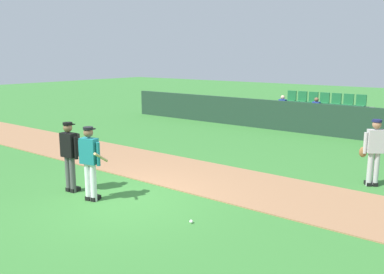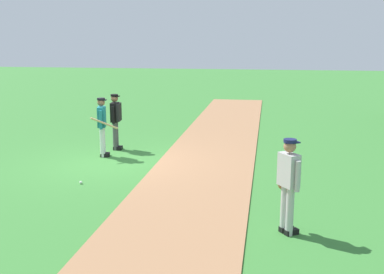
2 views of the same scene
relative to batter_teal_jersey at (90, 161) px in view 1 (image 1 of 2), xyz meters
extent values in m
plane|color=#387A33|center=(0.55, 0.51, -0.97)|extent=(80.00, 80.00, 0.00)
cube|color=#9E704C|center=(0.55, 3.14, -0.95)|extent=(28.00, 2.72, 0.03)
cube|color=#1E3828|center=(0.55, 11.23, -0.30)|extent=(20.00, 0.16, 1.34)
cube|color=slate|center=(0.55, 12.68, -0.82)|extent=(4.45, 2.10, 0.30)
cube|color=slate|center=(0.55, 12.25, -0.47)|extent=(4.35, 0.85, 0.40)
cube|color=#1E6B38|center=(-1.10, 12.15, -0.22)|extent=(0.44, 0.40, 0.08)
cube|color=#1E6B38|center=(-1.10, 12.37, 0.03)|extent=(0.44, 0.08, 0.50)
cube|color=#263F99|center=(-1.10, 12.20, 0.08)|extent=(0.32, 0.22, 0.52)
sphere|color=beige|center=(-1.10, 12.20, 0.43)|extent=(0.20, 0.20, 0.20)
cube|color=#1E6B38|center=(-0.55, 12.15, -0.22)|extent=(0.44, 0.40, 0.08)
cube|color=#1E6B38|center=(-0.55, 12.37, 0.03)|extent=(0.44, 0.08, 0.50)
cube|color=#1E6B38|center=(0.00, 12.15, -0.22)|extent=(0.44, 0.40, 0.08)
cube|color=#1E6B38|center=(0.00, 12.37, 0.03)|extent=(0.44, 0.08, 0.50)
cube|color=#1E6B38|center=(0.55, 12.15, -0.22)|extent=(0.44, 0.40, 0.08)
cube|color=#1E6B38|center=(0.55, 12.37, 0.03)|extent=(0.44, 0.08, 0.50)
cube|color=#263F99|center=(0.55, 12.20, 0.08)|extent=(0.32, 0.22, 0.52)
sphere|color=brown|center=(0.55, 12.20, 0.43)|extent=(0.20, 0.20, 0.20)
cube|color=#1E6B38|center=(1.10, 12.15, -0.22)|extent=(0.44, 0.40, 0.08)
cube|color=#1E6B38|center=(1.10, 12.37, 0.03)|extent=(0.44, 0.08, 0.50)
cube|color=#1E6B38|center=(1.65, 12.15, -0.22)|extent=(0.44, 0.40, 0.08)
cube|color=#1E6B38|center=(1.65, 12.37, 0.03)|extent=(0.44, 0.08, 0.50)
cube|color=#1E6B38|center=(2.20, 12.15, -0.22)|extent=(0.44, 0.40, 0.08)
cube|color=#1E6B38|center=(2.20, 12.37, 0.03)|extent=(0.44, 0.08, 0.50)
cube|color=slate|center=(0.55, 13.10, -0.07)|extent=(4.35, 0.85, 0.40)
cube|color=#1E6B38|center=(-1.10, 13.00, 0.18)|extent=(0.44, 0.40, 0.08)
cube|color=#1E6B38|center=(-1.10, 13.22, 0.43)|extent=(0.44, 0.08, 0.50)
cube|color=#1E6B38|center=(-0.55, 13.00, 0.18)|extent=(0.44, 0.40, 0.08)
cube|color=#1E6B38|center=(-0.55, 13.22, 0.43)|extent=(0.44, 0.08, 0.50)
cube|color=#1E6B38|center=(0.00, 13.00, 0.18)|extent=(0.44, 0.40, 0.08)
cube|color=#1E6B38|center=(0.00, 13.22, 0.43)|extent=(0.44, 0.08, 0.50)
cube|color=#1E6B38|center=(0.55, 13.00, 0.18)|extent=(0.44, 0.40, 0.08)
cube|color=#1E6B38|center=(0.55, 13.22, 0.43)|extent=(0.44, 0.08, 0.50)
cube|color=#1E6B38|center=(1.10, 13.00, 0.18)|extent=(0.44, 0.40, 0.08)
cube|color=#1E6B38|center=(1.10, 13.22, 0.43)|extent=(0.44, 0.08, 0.50)
cube|color=#1E6B38|center=(1.65, 13.00, 0.18)|extent=(0.44, 0.40, 0.08)
cube|color=#1E6B38|center=(1.65, 13.22, 0.43)|extent=(0.44, 0.08, 0.50)
cube|color=#1E6B38|center=(2.20, 13.00, 0.18)|extent=(0.44, 0.40, 0.08)
cube|color=#1E6B38|center=(2.20, 13.22, 0.43)|extent=(0.44, 0.08, 0.50)
cylinder|color=white|center=(-0.08, -0.03, -0.52)|extent=(0.14, 0.14, 0.90)
cylinder|color=white|center=(0.07, 0.01, -0.52)|extent=(0.14, 0.14, 0.90)
cube|color=black|center=(-0.10, 0.03, -0.92)|extent=(0.18, 0.28, 0.10)
cube|color=black|center=(0.06, 0.07, -0.92)|extent=(0.18, 0.28, 0.10)
cube|color=#197075|center=(0.00, -0.01, 0.23)|extent=(0.44, 0.31, 0.60)
cylinder|color=#197075|center=(-0.25, -0.07, 0.18)|extent=(0.09, 0.09, 0.55)
cylinder|color=#197075|center=(0.24, 0.05, 0.18)|extent=(0.09, 0.09, 0.55)
sphere|color=brown|center=(0.00, -0.01, 0.66)|extent=(0.22, 0.22, 0.22)
cylinder|color=black|center=(0.00, -0.01, 0.76)|extent=(0.23, 0.23, 0.06)
cube|color=black|center=(-0.03, 0.09, 0.73)|extent=(0.20, 0.16, 0.02)
cylinder|color=tan|center=(0.22, 0.15, 0.08)|extent=(0.46, 0.72, 0.41)
cylinder|color=#4C4C4C|center=(-1.00, 0.09, -0.52)|extent=(0.14, 0.14, 0.90)
cylinder|color=#4C4C4C|center=(-0.84, 0.10, -0.52)|extent=(0.14, 0.14, 0.90)
cube|color=black|center=(-1.01, 0.15, -0.92)|extent=(0.15, 0.27, 0.10)
cube|color=black|center=(-0.85, 0.16, -0.92)|extent=(0.15, 0.27, 0.10)
cube|color=black|center=(-0.92, 0.09, 0.23)|extent=(0.42, 0.26, 0.60)
cylinder|color=black|center=(-1.17, 0.07, 0.18)|extent=(0.09, 0.09, 0.55)
cylinder|color=black|center=(-0.67, 0.12, 0.18)|extent=(0.09, 0.09, 0.55)
sphere|color=brown|center=(-0.92, 0.09, 0.66)|extent=(0.22, 0.22, 0.22)
cylinder|color=black|center=(-0.92, 0.09, 0.76)|extent=(0.23, 0.23, 0.06)
cube|color=black|center=(-0.93, 0.19, 0.73)|extent=(0.19, 0.14, 0.02)
cube|color=black|center=(-0.94, 0.22, 0.23)|extent=(0.45, 0.12, 0.56)
cylinder|color=#B2B2B2|center=(4.82, 5.17, -0.52)|extent=(0.14, 0.14, 0.90)
cylinder|color=#B2B2B2|center=(4.95, 5.27, -0.52)|extent=(0.14, 0.14, 0.90)
cube|color=black|center=(4.78, 5.22, -0.92)|extent=(0.25, 0.28, 0.10)
cube|color=black|center=(4.91, 5.31, -0.92)|extent=(0.25, 0.28, 0.10)
cube|color=#B2B2B2|center=(4.88, 5.22, 0.23)|extent=(0.45, 0.41, 0.60)
cylinder|color=#B2B2B2|center=(4.68, 5.08, 0.18)|extent=(0.09, 0.09, 0.55)
sphere|color=#9E7051|center=(4.88, 5.22, 0.66)|extent=(0.22, 0.22, 0.22)
cylinder|color=#191E4C|center=(4.88, 5.22, 0.76)|extent=(0.23, 0.23, 0.06)
cube|color=#191E4C|center=(4.82, 5.30, 0.73)|extent=(0.22, 0.20, 0.02)
ellipsoid|color=brown|center=(4.63, 5.11, -0.07)|extent=(0.23, 0.21, 0.28)
sphere|color=white|center=(2.68, 0.38, -0.93)|extent=(0.07, 0.07, 0.07)
camera|label=1|loc=(7.57, -5.84, 2.40)|focal=38.71mm
camera|label=2|loc=(13.06, 4.81, 2.54)|focal=44.03mm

